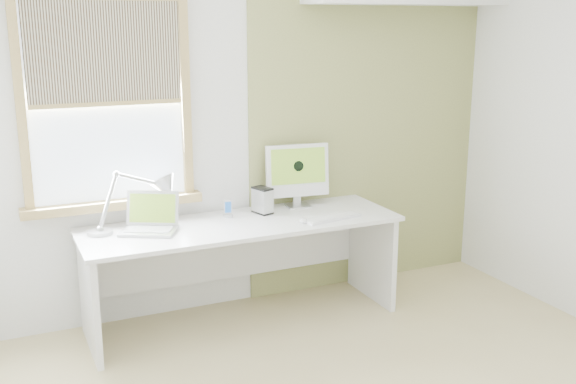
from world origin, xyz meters
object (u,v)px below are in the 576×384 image
external_drive (262,200)px  desk (239,247)px  desk_lamp (154,194)px  laptop (150,221)px  imac (297,172)px

external_drive → desk: bearing=-156.9°
desk → desk_lamp: size_ratio=3.04×
laptop → imac: size_ratio=0.92×
desk → laptop: size_ratio=4.99×
desk → desk_lamp: desk_lamp is taller
external_drive → imac: size_ratio=0.40×
external_drive → desk_lamp: bearing=175.2°
laptop → imac: imac is taller
laptop → external_drive: laptop is taller
laptop → imac: 1.17m
desk → external_drive: 0.37m
laptop → imac: bearing=7.5°
desk_lamp → external_drive: bearing=-4.8°
desk_lamp → laptop: bearing=-116.1°
laptop → external_drive: bearing=4.9°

